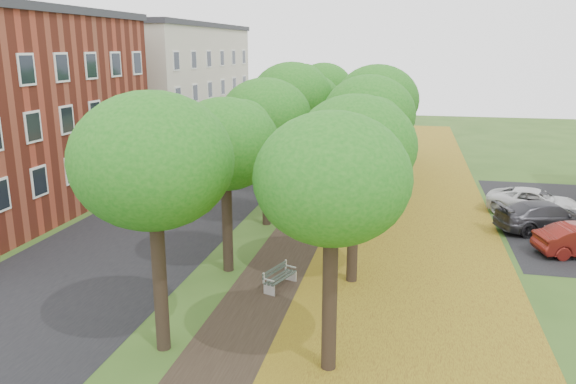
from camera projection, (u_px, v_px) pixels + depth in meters
The scene contains 10 objects.
ground at pixel (237, 357), 15.78m from camera, with size 120.00×120.00×0.00m, color #2D4C19.
street_asphalt at pixel (189, 202), 31.51m from camera, with size 8.00×70.00×0.01m, color black.
footpath at pixel (320, 210), 29.97m from camera, with size 3.20×70.00×0.01m, color black.
leaf_verge at pixel (416, 216), 28.95m from camera, with size 7.50×70.00×0.01m, color olive.
tree_row_west at pixel (280, 111), 29.12m from camera, with size 4.34×34.34×7.08m.
tree_row_east at pixel (373, 114), 28.14m from camera, with size 4.34×34.34×7.08m.
building_cream at pixel (162, 85), 49.18m from camera, with size 10.30×20.30×10.40m.
bench at pixel (279, 277), 20.24m from camera, with size 0.97×1.67×0.76m.
car_grey at pixel (548, 217), 26.35m from camera, with size 1.99×4.90×1.42m, color #333338.
car_white at pixel (535, 202), 29.08m from camera, with size 2.18×4.72×1.31m, color silver.
Camera 1 is at (4.40, -13.49, 8.45)m, focal length 35.00 mm.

